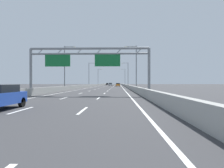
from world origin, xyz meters
The scene contains 49 objects.
ground_plane centered at (0.00, 100.00, 0.00)m, with size 260.00×260.00×0.00m, color #38383A.
lane_dash_left_1 centered at (-1.80, 12.50, 0.01)m, with size 0.16×3.00×0.01m, color white.
lane_dash_left_2 centered at (-1.80, 21.50, 0.01)m, with size 0.16×3.00×0.01m, color white.
lane_dash_left_3 centered at (-1.80, 30.50, 0.01)m, with size 0.16×3.00×0.01m, color white.
lane_dash_left_4 centered at (-1.80, 39.50, 0.01)m, with size 0.16×3.00×0.01m, color white.
lane_dash_left_5 centered at (-1.80, 48.50, 0.01)m, with size 0.16×3.00×0.01m, color white.
lane_dash_left_6 centered at (-1.80, 57.50, 0.01)m, with size 0.16×3.00×0.01m, color white.
lane_dash_left_7 centered at (-1.80, 66.50, 0.01)m, with size 0.16×3.00×0.01m, color white.
lane_dash_left_8 centered at (-1.80, 75.50, 0.01)m, with size 0.16×3.00×0.01m, color white.
lane_dash_left_9 centered at (-1.80, 84.50, 0.01)m, with size 0.16×3.00×0.01m, color white.
lane_dash_left_10 centered at (-1.80, 93.50, 0.01)m, with size 0.16×3.00×0.01m, color white.
lane_dash_left_11 centered at (-1.80, 102.50, 0.01)m, with size 0.16×3.00×0.01m, color white.
lane_dash_left_12 centered at (-1.80, 111.50, 0.01)m, with size 0.16×3.00×0.01m, color white.
lane_dash_left_13 centered at (-1.80, 120.50, 0.01)m, with size 0.16×3.00×0.01m, color white.
lane_dash_left_14 centered at (-1.80, 129.50, 0.01)m, with size 0.16×3.00×0.01m, color white.
lane_dash_left_15 centered at (-1.80, 138.50, 0.01)m, with size 0.16×3.00×0.01m, color white.
lane_dash_left_16 centered at (-1.80, 147.50, 0.01)m, with size 0.16×3.00×0.01m, color white.
lane_dash_left_17 centered at (-1.80, 156.50, 0.01)m, with size 0.16×3.00×0.01m, color white.
lane_dash_right_1 centered at (1.80, 12.50, 0.01)m, with size 0.16×3.00×0.01m, color white.
lane_dash_right_2 centered at (1.80, 21.50, 0.01)m, with size 0.16×3.00×0.01m, color white.
lane_dash_right_3 centered at (1.80, 30.50, 0.01)m, with size 0.16×3.00×0.01m, color white.
lane_dash_right_4 centered at (1.80, 39.50, 0.01)m, with size 0.16×3.00×0.01m, color white.
lane_dash_right_5 centered at (1.80, 48.50, 0.01)m, with size 0.16×3.00×0.01m, color white.
lane_dash_right_6 centered at (1.80, 57.50, 0.01)m, with size 0.16×3.00×0.01m, color white.
lane_dash_right_7 centered at (1.80, 66.50, 0.01)m, with size 0.16×3.00×0.01m, color white.
lane_dash_right_8 centered at (1.80, 75.50, 0.01)m, with size 0.16×3.00×0.01m, color white.
lane_dash_right_9 centered at (1.80, 84.50, 0.01)m, with size 0.16×3.00×0.01m, color white.
lane_dash_right_10 centered at (1.80, 93.50, 0.01)m, with size 0.16×3.00×0.01m, color white.
lane_dash_right_11 centered at (1.80, 102.50, 0.01)m, with size 0.16×3.00×0.01m, color white.
lane_dash_right_12 centered at (1.80, 111.50, 0.01)m, with size 0.16×3.00×0.01m, color white.
lane_dash_right_13 centered at (1.80, 120.50, 0.01)m, with size 0.16×3.00×0.01m, color white.
lane_dash_right_14 centered at (1.80, 129.50, 0.01)m, with size 0.16×3.00×0.01m, color white.
lane_dash_right_15 centered at (1.80, 138.50, 0.01)m, with size 0.16×3.00×0.01m, color white.
lane_dash_right_16 centered at (1.80, 147.50, 0.01)m, with size 0.16×3.00×0.01m, color white.
lane_dash_right_17 centered at (1.80, 156.50, 0.01)m, with size 0.16×3.00×0.01m, color white.
edge_line_left centered at (-5.25, 88.00, 0.01)m, with size 0.16×176.00×0.01m, color white.
edge_line_right centered at (5.25, 88.00, 0.01)m, with size 0.16×176.00×0.01m, color white.
barrier_left centered at (-6.90, 110.00, 0.47)m, with size 0.45×220.00×0.95m.
barrier_right centered at (6.90, 110.00, 0.47)m, with size 0.45×220.00×0.95m.
sign_gantry centered at (-0.22, 27.35, 4.81)m, with size 16.25×0.36×6.36m.
streetlamp_left_mid centered at (-7.47, 43.13, 5.40)m, with size 2.58×0.28×9.50m.
streetlamp_right_mid centered at (7.47, 43.13, 5.40)m, with size 2.58×0.28×9.50m.
streetlamp_left_far centered at (-7.47, 78.22, 5.40)m, with size 2.58×0.28×9.50m.
streetlamp_right_far centered at (7.47, 78.22, 5.40)m, with size 2.58×0.28×9.50m.
streetlamp_left_distant centered at (-7.47, 113.31, 5.40)m, with size 2.58×0.28×9.50m.
streetlamp_right_distant centered at (7.47, 113.31, 5.40)m, with size 2.58×0.28×9.50m.
black_car centered at (-3.82, 137.78, 0.73)m, with size 1.75×4.19×1.39m.
silver_car centered at (-0.12, 102.68, 0.79)m, with size 1.78×4.41×1.53m.
orange_car centered at (3.73, 87.79, 0.74)m, with size 1.90×4.35×1.44m.
Camera 1 is at (3.86, 1.20, 1.62)m, focal length 31.51 mm.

